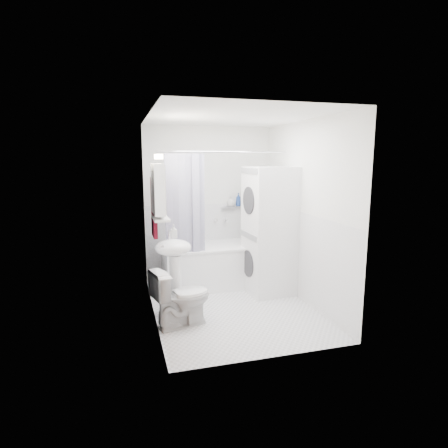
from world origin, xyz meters
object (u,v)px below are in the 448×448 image
object	(u,v)px
washer_dryer	(270,231)
toilet	(182,297)
bathtub	(218,262)
sink	(174,259)

from	to	relation	value
washer_dryer	toilet	distance (m)	1.69
bathtub	toilet	size ratio (longest dim) A/B	2.43
bathtub	sink	world-z (taller)	sink
bathtub	washer_dryer	distance (m)	0.97
bathtub	sink	xyz separation A→B (m)	(-0.80, -0.94, 0.36)
sink	toilet	distance (m)	0.49
bathtub	washer_dryer	size ratio (longest dim) A/B	0.92
sink	toilet	size ratio (longest dim) A/B	1.53
sink	toilet	xyz separation A→B (m)	(0.03, -0.32, -0.37)
sink	washer_dryer	xyz separation A→B (m)	(1.43, 0.45, 0.20)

